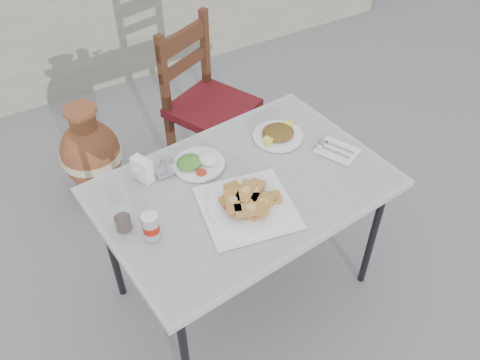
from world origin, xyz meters
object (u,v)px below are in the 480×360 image
cafe_table (244,193)px  terracotta_urn (91,155)px  pide_plate (248,202)px  salad_chopped_plate (278,134)px  cola_glass (123,220)px  condiment_caddy (166,168)px  salad_rice_plate (198,162)px  chair (207,103)px  soda_can (151,226)px  napkin_holder (142,169)px

cafe_table → terracotta_urn: (-0.44, 1.13, -0.43)m
pide_plate → salad_chopped_plate: 0.51m
cola_glass → condiment_caddy: (0.29, 0.23, -0.02)m
cola_glass → terracotta_urn: bearing=83.7°
salad_rice_plate → condiment_caddy: condiment_caddy is taller
cafe_table → condiment_caddy: 0.38m
condiment_caddy → chair: 0.96m
cafe_table → chair: bearing=72.8°
salad_chopped_plate → soda_can: 0.85m
salad_chopped_plate → napkin_holder: size_ratio=2.17×
napkin_holder → terracotta_urn: bearing=71.7°
salad_chopped_plate → cola_glass: size_ratio=2.36×
salad_rice_plate → napkin_holder: bearing=170.1°
chair → soda_can: bearing=-151.4°
salad_rice_plate → soda_can: bearing=-140.5°
salad_chopped_plate → cola_glass: bearing=-168.1°
cafe_table → salad_chopped_plate: (0.32, 0.21, 0.08)m
salad_rice_plate → napkin_holder: 0.26m
salad_chopped_plate → condiment_caddy: condiment_caddy is taller
cafe_table → terracotta_urn: size_ratio=2.08×
chair → napkin_holder: bearing=-158.4°
cola_glass → pide_plate: bearing=-17.3°
salad_chopped_plate → cola_glass: cola_glass is taller
salad_chopped_plate → napkin_holder: 0.70m
cola_glass → napkin_holder: bearing=52.3°
salad_chopped_plate → soda_can: bearing=-160.2°
soda_can → cafe_table: bearing=9.5°
soda_can → terracotta_urn: size_ratio=0.19×
pide_plate → terracotta_urn: bearing=106.6°
salad_chopped_plate → condiment_caddy: 0.59m
salad_rice_plate → terracotta_urn: (-0.32, 0.92, -0.50)m
condiment_caddy → pide_plate: bearing=-61.3°
salad_chopped_plate → soda_can: soda_can is taller
salad_chopped_plate → pide_plate: bearing=-138.0°
condiment_caddy → salad_rice_plate: bearing=-12.4°
pide_plate → chair: bearing=71.9°
salad_rice_plate → condiment_caddy: (-0.15, 0.03, 0.00)m
condiment_caddy → terracotta_urn: size_ratio=0.16×
chair → salad_chopped_plate: bearing=-113.5°
soda_can → cola_glass: bearing=129.2°
cola_glass → chair: size_ratio=0.10×
napkin_holder → chair: (0.68, 0.71, -0.31)m
salad_chopped_plate → napkin_holder: (-0.69, 0.05, 0.04)m
cafe_table → salad_rice_plate: 0.26m
cola_glass → terracotta_urn: size_ratio=0.16×
soda_can → terracotta_urn: 1.33m
cafe_table → condiment_caddy: size_ratio=12.95×
napkin_holder → terracotta_urn: 1.03m
pide_plate → condiment_caddy: size_ratio=4.28×
napkin_holder → cola_glass: bearing=-150.1°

